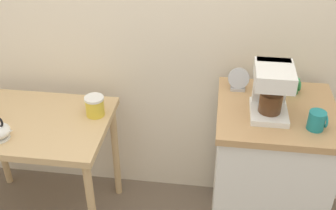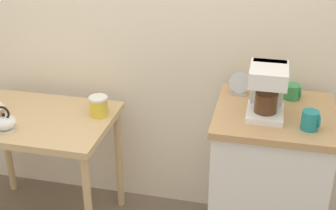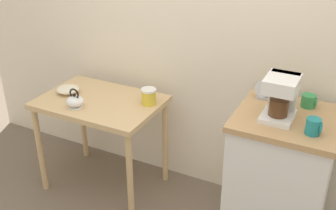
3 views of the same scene
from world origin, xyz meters
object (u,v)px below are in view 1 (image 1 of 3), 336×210
Objects in this scene: canister_enamel at (95,106)px; mug_tall_green at (291,86)px; coffee_maker at (272,88)px; mug_dark_teal at (317,121)px; table_clock at (238,80)px.

canister_enamel is 1.07m from mug_tall_green.
coffee_maker is 0.26m from mug_dark_teal.
table_clock is (-0.36, 0.32, 0.01)m from mug_dark_teal.
canister_enamel is 1.24× the size of mug_tall_green.
canister_enamel is at bearing 173.60° from coffee_maker.
mug_dark_teal is at bearing -41.41° from table_clock.
mug_tall_green is at bearing 6.02° from canister_enamel.
canister_enamel is at bearing 169.29° from mug_dark_teal.
coffee_maker is at bearing -6.40° from canister_enamel.
coffee_maker is 0.27m from mug_tall_green.
table_clock is at bearing 138.59° from mug_dark_teal.
coffee_maker reaches higher than canister_enamel.
table_clock is at bearing -177.89° from mug_tall_green.
coffee_maker is 0.27m from table_clock.
mug_tall_green is at bearing 58.86° from coffee_maker.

